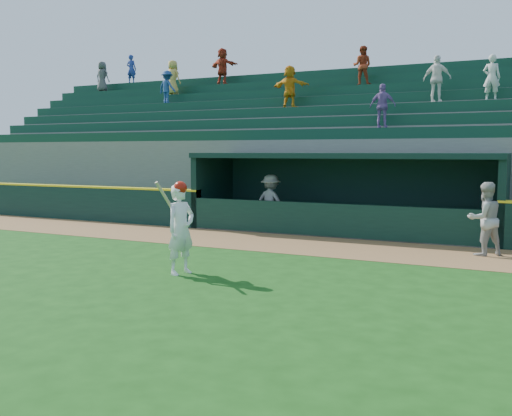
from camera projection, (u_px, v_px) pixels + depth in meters
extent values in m
plane|color=#144310|center=(219.00, 283.00, 10.88)|extent=(120.00, 120.00, 0.00)
cube|color=brown|center=(310.00, 245.00, 15.26)|extent=(40.00, 3.00, 0.01)
cube|color=black|center=(28.00, 201.00, 22.02)|extent=(15.50, 0.30, 1.20)
cube|color=yellow|center=(27.00, 185.00, 21.96)|extent=(15.50, 0.32, 0.06)
imported|color=#9E9E99|center=(485.00, 219.00, 13.68)|extent=(1.10, 1.05, 1.78)
imported|color=#A1A09B|center=(271.00, 202.00, 18.45)|extent=(1.22, 0.82, 1.76)
cube|color=slate|center=(342.00, 231.00, 17.77)|extent=(9.00, 2.60, 0.04)
cube|color=black|center=(214.00, 191.00, 19.66)|extent=(0.20, 2.60, 2.30)
cube|color=black|center=(504.00, 201.00, 15.65)|extent=(0.20, 2.60, 2.30)
cube|color=black|center=(354.00, 193.00, 18.82)|extent=(9.40, 0.20, 2.30)
cube|color=black|center=(343.00, 156.00, 17.53)|extent=(9.40, 2.80, 0.16)
cube|color=black|center=(329.00, 220.00, 16.63)|extent=(9.00, 0.16, 1.00)
cube|color=brown|center=(349.00, 221.00, 18.46)|extent=(8.40, 0.45, 0.10)
cube|color=slate|center=(359.00, 183.00, 19.26)|extent=(34.00, 0.85, 2.91)
cube|color=#0F3828|center=(359.00, 134.00, 18.99)|extent=(34.00, 0.60, 0.36)
cube|color=slate|center=(365.00, 175.00, 19.99)|extent=(34.00, 0.85, 3.36)
cube|color=#0F3828|center=(366.00, 121.00, 19.70)|extent=(34.00, 0.60, 0.36)
cube|color=slate|center=(372.00, 168.00, 20.73)|extent=(34.00, 0.85, 3.81)
cube|color=#0F3828|center=(372.00, 110.00, 20.42)|extent=(34.00, 0.60, 0.36)
cube|color=slate|center=(378.00, 161.00, 21.47)|extent=(34.00, 0.85, 4.26)
cube|color=#0F3828|center=(378.00, 99.00, 21.13)|extent=(34.00, 0.60, 0.36)
cube|color=slate|center=(383.00, 155.00, 22.21)|extent=(34.00, 0.85, 4.71)
cube|color=#0F3828|center=(384.00, 89.00, 21.85)|extent=(34.00, 0.60, 0.36)
cube|color=slate|center=(388.00, 150.00, 22.95)|extent=(34.00, 0.85, 5.16)
cube|color=#0F3828|center=(389.00, 80.00, 22.57)|extent=(34.00, 0.60, 0.36)
cube|color=slate|center=(393.00, 144.00, 23.68)|extent=(34.00, 0.85, 5.61)
cube|color=#0F3828|center=(394.00, 71.00, 23.28)|extent=(34.00, 0.60, 0.36)
cube|color=slate|center=(396.00, 144.00, 24.20)|extent=(34.50, 0.30, 5.61)
imported|color=white|center=(437.00, 79.00, 19.37)|extent=(0.97, 0.47, 1.59)
imported|color=#A42D19|center=(223.00, 66.00, 25.79)|extent=(1.59, 0.81, 1.64)
imported|color=navy|center=(131.00, 69.00, 29.05)|extent=(0.56, 0.40, 1.43)
imported|color=gold|center=(173.00, 78.00, 26.01)|extent=(0.84, 0.61, 1.58)
imported|color=#855EA2|center=(383.00, 106.00, 18.57)|extent=(0.85, 0.38, 1.43)
imported|color=orange|center=(290.00, 87.00, 21.74)|extent=(1.51, 0.56, 1.59)
imported|color=silver|center=(492.00, 78.00, 18.63)|extent=(0.58, 0.42, 1.49)
imported|color=#9B3117|center=(362.00, 66.00, 22.16)|extent=(0.78, 0.63, 1.51)
imported|color=navy|center=(167.00, 87.00, 25.18)|extent=(1.02, 0.72, 1.44)
imported|color=#474747|center=(102.00, 77.00, 28.84)|extent=(0.75, 0.49, 1.52)
imported|color=white|center=(181.00, 229.00, 11.62)|extent=(0.60, 0.76, 1.84)
sphere|color=#AD1709|center=(180.00, 188.00, 11.53)|extent=(0.27, 0.27, 0.27)
cylinder|color=tan|center=(167.00, 200.00, 11.44)|extent=(0.27, 0.48, 0.76)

